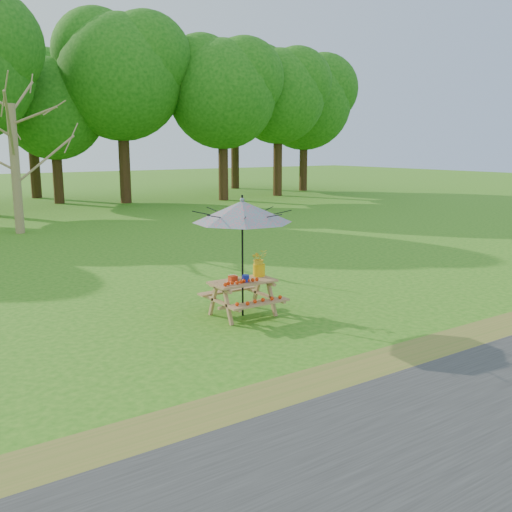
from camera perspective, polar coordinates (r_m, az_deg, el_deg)
ground at (r=8.80m, az=-23.02°, el=-10.72°), size 120.00×120.00×0.00m
drygrass_strip at (r=6.32m, az=-17.60°, el=-19.20°), size 120.00×1.20×0.01m
bare_tree at (r=22.31m, az=-23.76°, el=18.59°), size 5.97×5.97×10.55m
picnic_table at (r=10.61m, az=-1.33°, el=-4.28°), size 1.20×1.32×0.67m
patio_umbrella at (r=10.31m, az=-1.38°, el=4.45°), size 2.24×2.24×2.25m
produce_bins at (r=10.50m, az=-1.77°, el=-2.22°), size 0.30×0.46×0.13m
tomatoes_row at (r=10.30m, az=-1.51°, el=-2.59°), size 0.77×0.13×0.07m
flower_bucket at (r=10.84m, az=0.30°, el=-0.59°), size 0.34×0.31×0.52m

